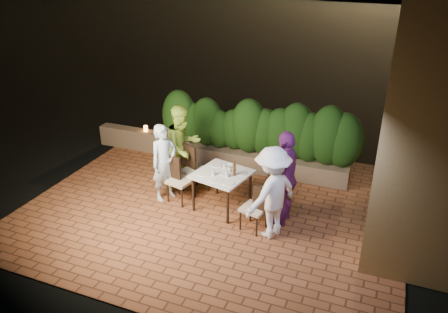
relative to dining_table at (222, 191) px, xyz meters
The scene contains 31 objects.
ground 0.62m from the dining_table, 107.37° to the right, with size 400.00×400.00×0.00m, color black.
terrace_floor 0.47m from the dining_table, 163.75° to the left, with size 7.00×6.00×0.15m, color brown.
building_wall 4.34m from the dining_table, 24.04° to the left, with size 1.60×5.00×5.00m, color olive.
window_pane 3.30m from the dining_table, 21.27° to the left, with size 0.08×1.00×1.40m, color black.
window_frame 3.29m from the dining_table, 21.34° to the left, with size 0.06×1.15×1.55m, color black.
planter 1.85m from the dining_table, 88.24° to the left, with size 4.20×0.55×0.40m, color brown.
hedge 1.93m from the dining_table, 88.24° to the left, with size 4.00×0.70×1.10m, color #15370E, non-canonical shape.
parapet 3.47m from the dining_table, 147.96° to the left, with size 2.20×0.30×0.50m, color brown.
hill 59.73m from the dining_table, 88.21° to the left, with size 52.00×40.00×22.00m, color black.
dining_table is the anchor object (origin of this frame).
plate_nw 0.50m from the dining_table, 151.33° to the right, with size 0.23×0.23×0.01m, color white.
plate_sw 0.52m from the dining_table, 129.75° to the left, with size 0.24×0.24×0.01m, color white.
plate_ne 0.55m from the dining_table, 51.73° to the right, with size 0.23×0.23×0.01m, color white.
plate_se 0.52m from the dining_table, 20.25° to the left, with size 0.21×0.21×0.01m, color white.
plate_centre 0.38m from the dining_table, 13.46° to the left, with size 0.22×0.22×0.01m, color white.
plate_front 0.48m from the dining_table, 88.40° to the right, with size 0.24×0.24×0.01m, color white.
glass_nw 0.46m from the dining_table, 132.80° to the right, with size 0.06×0.06×0.11m, color silver.
glass_sw 0.47m from the dining_table, 97.96° to the left, with size 0.06×0.06×0.11m, color silver.
glass_ne 0.47m from the dining_table, 35.77° to the right, with size 0.07×0.07×0.12m, color silver.
glass_se 0.45m from the dining_table, 45.31° to the left, with size 0.06×0.06×0.10m, color silver.
beer_bottle 0.57m from the dining_table, ahead, with size 0.05×0.05×0.28m, color #4C220C, non-canonical shape.
bowl 0.49m from the dining_table, 86.83° to the left, with size 0.17×0.17×0.04m, color white.
chair_left_front 0.87m from the dining_table, behind, with size 0.43×0.43×0.93m, color black, non-canonical shape.
chair_left_back 0.86m from the dining_table, 151.70° to the left, with size 0.45×0.45×0.98m, color black, non-canonical shape.
chair_right_front 0.91m from the dining_table, 29.86° to the right, with size 0.41×0.41×0.88m, color black, non-canonical shape.
chair_right_back 0.89m from the dining_table, ahead, with size 0.44×0.44×0.95m, color black, non-canonical shape.
diner_blue 1.26m from the dining_table, behind, with size 0.57×0.37×1.56m, color #BEDEF5.
diner_green 1.32m from the dining_table, 153.13° to the left, with size 0.86×0.67×1.76m, color #ADD944.
diner_white 1.30m from the dining_table, 24.25° to the right, with size 1.07×0.61×1.65m, color white.
diner_purple 1.30m from the dining_table, ahead, with size 1.04×0.43×1.77m, color #732775.
parapet_lamp 3.33m from the dining_table, 146.39° to the left, with size 0.10×0.10×0.14m, color orange.
Camera 1 is at (2.87, -6.25, 4.48)m, focal length 35.00 mm.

